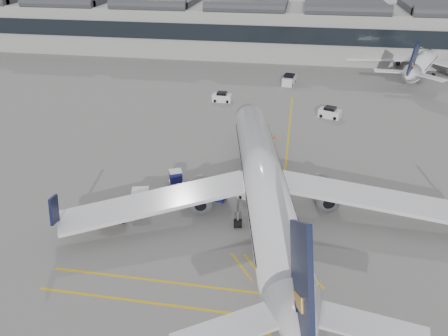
% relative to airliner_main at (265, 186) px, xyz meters
% --- Properties ---
extents(ground, '(220.00, 220.00, 0.00)m').
position_rel_airliner_main_xyz_m(ground, '(-8.22, -1.29, -3.48)').
color(ground, gray).
rests_on(ground, ground).
extents(terminal, '(200.00, 20.45, 12.40)m').
position_rel_airliner_main_xyz_m(terminal, '(-8.22, 70.64, 2.66)').
color(terminal, '#9E9E99').
rests_on(terminal, ground).
extents(apron_markings, '(0.25, 60.00, 0.01)m').
position_rel_airliner_main_xyz_m(apron_markings, '(1.78, 8.71, -3.47)').
color(apron_markings, gold).
rests_on(apron_markings, ground).
extents(airliner_main, '(39.95, 44.06, 11.84)m').
position_rel_airliner_main_xyz_m(airliner_main, '(0.00, 0.00, 0.00)').
color(airliner_main, white).
rests_on(airliner_main, ground).
extents(airliner_far, '(30.51, 33.70, 9.56)m').
position_rel_airliner_main_xyz_m(airliner_far, '(28.54, 58.54, -0.67)').
color(airliner_far, white).
rests_on(airliner_far, ground).
extents(belt_loader, '(4.25, 2.55, 1.69)m').
position_rel_airliner_main_xyz_m(belt_loader, '(-1.49, 2.98, -2.98)').
color(belt_loader, beige).
rests_on(belt_loader, ground).
extents(baggage_cart_a, '(2.20, 1.93, 2.03)m').
position_rel_airliner_main_xyz_m(baggage_cart_a, '(-5.25, 1.94, -2.39)').
color(baggage_cart_a, gray).
rests_on(baggage_cart_a, ground).
extents(baggage_cart_b, '(1.76, 1.46, 1.81)m').
position_rel_airliner_main_xyz_m(baggage_cart_b, '(-8.43, 1.40, -2.51)').
color(baggage_cart_b, gray).
rests_on(baggage_cart_b, ground).
extents(baggage_cart_c, '(1.90, 1.77, 1.60)m').
position_rel_airliner_main_xyz_m(baggage_cart_c, '(-10.76, 4.99, -2.62)').
color(baggage_cart_c, gray).
rests_on(baggage_cart_c, ground).
extents(baggage_cart_d, '(2.24, 2.00, 2.00)m').
position_rel_airliner_main_xyz_m(baggage_cart_d, '(-13.09, -0.46, -2.41)').
color(baggage_cart_d, gray).
rests_on(baggage_cart_d, ground).
extents(ramp_agent_a, '(0.64, 0.72, 1.66)m').
position_rel_airliner_main_xyz_m(ramp_agent_a, '(-5.11, 4.94, -2.65)').
color(ramp_agent_a, orange).
rests_on(ramp_agent_a, ground).
extents(ramp_agent_b, '(0.84, 0.69, 1.58)m').
position_rel_airliner_main_xyz_m(ramp_agent_b, '(-1.51, 6.38, -2.69)').
color(ramp_agent_b, '#FF410D').
rests_on(ramp_agent_b, ground).
extents(pushback_tug, '(2.93, 2.28, 1.45)m').
position_rel_airliner_main_xyz_m(pushback_tug, '(-14.99, -3.53, -2.83)').
color(pushback_tug, '#55574A').
rests_on(pushback_tug, ground).
extents(safety_cone_nose, '(0.41, 0.41, 0.57)m').
position_rel_airliner_main_xyz_m(safety_cone_nose, '(-0.10, 19.64, -3.19)').
color(safety_cone_nose, '#F24C0A').
rests_on(safety_cone_nose, ground).
extents(safety_cone_engine, '(0.36, 0.36, 0.51)m').
position_rel_airliner_main_xyz_m(safety_cone_engine, '(5.64, 5.03, -3.23)').
color(safety_cone_engine, '#F24C0A').
rests_on(safety_cone_engine, ground).
extents(service_van_left, '(3.30, 1.70, 1.68)m').
position_rel_airliner_main_xyz_m(service_van_left, '(-10.32, 33.94, -2.73)').
color(service_van_left, silver).
rests_on(service_van_left, ground).
extents(service_van_mid, '(2.66, 4.23, 2.02)m').
position_rel_airliner_main_xyz_m(service_van_mid, '(0.87, 45.81, -2.57)').
color(service_van_mid, silver).
rests_on(service_van_mid, ground).
extents(service_van_right, '(3.74, 2.75, 1.73)m').
position_rel_airliner_main_xyz_m(service_van_right, '(7.92, 29.37, -2.70)').
color(service_van_right, silver).
rests_on(service_van_right, ground).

